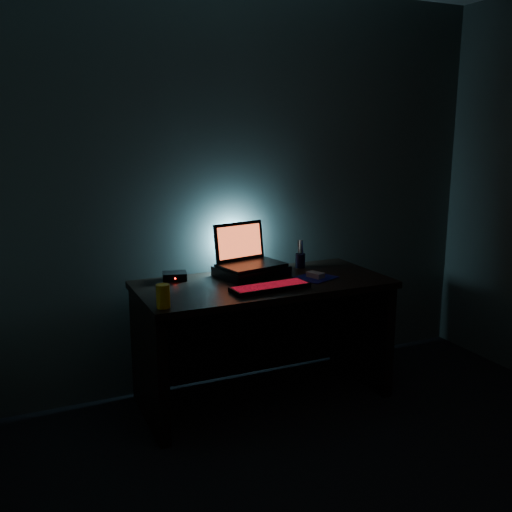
{
  "coord_description": "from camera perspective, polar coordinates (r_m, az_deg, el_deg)",
  "views": [
    {
      "loc": [
        -1.39,
        -1.35,
        1.63
      ],
      "look_at": [
        -0.07,
        1.57,
        0.92
      ],
      "focal_mm": 40.0,
      "sensor_mm": 36.0,
      "label": 1
    }
  ],
  "objects": [
    {
      "name": "juice_glass",
      "position": [
        2.93,
        -9.27,
        -3.98
      ],
      "size": [
        0.08,
        0.08,
        0.12
      ],
      "primitive_type": "cylinder",
      "rotation": [
        0.0,
        0.0,
        0.08
      ],
      "color": "#FFB80D",
      "rests_on": "desk"
    },
    {
      "name": "laptop",
      "position": [
        3.54,
        -0.96,
        0.06
      ],
      "size": [
        0.43,
        0.35,
        0.26
      ],
      "rotation": [
        0.0,
        0.0,
        0.21
      ],
      "color": "black",
      "rests_on": "riser"
    },
    {
      "name": "desk",
      "position": [
        3.52,
        0.37,
        -6.4
      ],
      "size": [
        1.5,
        0.7,
        0.75
      ],
      "color": "black",
      "rests_on": "ground"
    },
    {
      "name": "room",
      "position": [
        1.98,
        21.04,
        0.49
      ],
      "size": [
        3.5,
        4.0,
        2.5
      ],
      "color": "black",
      "rests_on": "ground"
    },
    {
      "name": "mouse",
      "position": [
        3.5,
        5.96,
        -1.88
      ],
      "size": [
        0.09,
        0.12,
        0.03
      ],
      "primitive_type": "cube",
      "rotation": [
        0.0,
        0.0,
        0.37
      ],
      "color": "gray",
      "rests_on": "mousepad"
    },
    {
      "name": "riser",
      "position": [
        3.52,
        -0.47,
        -1.51
      ],
      "size": [
        0.45,
        0.38,
        0.06
      ],
      "primitive_type": "cube",
      "rotation": [
        0.0,
        0.0,
        0.21
      ],
      "color": "black",
      "rests_on": "desk"
    },
    {
      "name": "mousepad",
      "position": [
        3.5,
        5.95,
        -2.15
      ],
      "size": [
        0.28,
        0.27,
        0.0
      ],
      "primitive_type": "cube",
      "rotation": [
        0.0,
        0.0,
        0.37
      ],
      "color": "#0B0C53",
      "rests_on": "desk"
    },
    {
      "name": "pen_cup",
      "position": [
        3.74,
        4.45,
        -0.46
      ],
      "size": [
        0.07,
        0.07,
        0.09
      ],
      "primitive_type": "cylinder",
      "rotation": [
        0.0,
        0.0,
        -0.12
      ],
      "color": "black",
      "rests_on": "desk"
    },
    {
      "name": "keyboard",
      "position": [
        3.23,
        1.42,
        -3.14
      ],
      "size": [
        0.47,
        0.18,
        0.03
      ],
      "rotation": [
        0.0,
        0.0,
        0.07
      ],
      "color": "black",
      "rests_on": "desk"
    },
    {
      "name": "router",
      "position": [
        3.46,
        -8.14,
        -2.01
      ],
      "size": [
        0.16,
        0.14,
        0.05
      ],
      "rotation": [
        0.0,
        0.0,
        -0.22
      ],
      "color": "black",
      "rests_on": "desk"
    }
  ]
}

